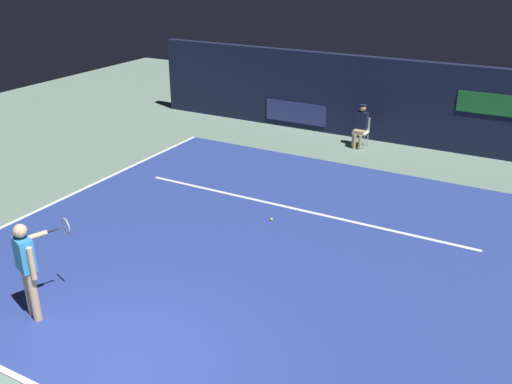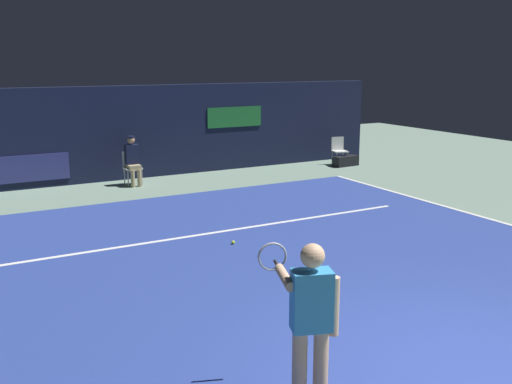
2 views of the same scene
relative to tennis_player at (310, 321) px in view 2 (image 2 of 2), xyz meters
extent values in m
plane|color=slate|center=(2.00, 4.05, -0.99)|extent=(32.18, 32.18, 0.00)
cube|color=navy|center=(2.00, 4.05, -0.98)|extent=(10.65, 10.53, 0.01)
cube|color=white|center=(7.28, 4.05, -0.97)|extent=(0.10, 10.53, 0.01)
cube|color=white|center=(2.00, 5.89, -0.97)|extent=(8.31, 0.10, 0.01)
cube|color=#141933|center=(2.00, 11.99, 0.31)|extent=(16.16, 0.30, 2.60)
cube|color=navy|center=(-0.83, 11.83, -0.44)|extent=(2.20, 0.04, 0.70)
cube|color=#1E6B2D|center=(5.23, 11.83, 0.61)|extent=(1.80, 0.04, 0.60)
cylinder|color=#DBAD89|center=(0.09, -0.06, -0.53)|extent=(0.14, 0.14, 0.92)
cylinder|color=#DBAD89|center=(-0.10, 0.01, -0.53)|extent=(0.14, 0.14, 0.92)
cube|color=#338CD1|center=(-0.01, -0.03, 0.21)|extent=(0.41, 0.33, 0.56)
sphere|color=#DBAD89|center=(-0.01, -0.03, 0.63)|extent=(0.22, 0.22, 0.22)
cylinder|color=#DBAD89|center=(-0.12, 0.25, 0.36)|extent=(0.25, 0.50, 0.09)
cylinder|color=#DBAD89|center=(0.21, -0.08, 0.13)|extent=(0.09, 0.09, 0.56)
cylinder|color=black|center=(-0.02, 0.53, 0.36)|extent=(0.13, 0.29, 0.03)
torus|color=#B2B2B7|center=(0.07, 0.79, 0.36)|extent=(0.29, 0.12, 0.30)
cube|color=white|center=(1.76, 11.02, -0.53)|extent=(0.44, 0.40, 0.04)
cube|color=white|center=(1.76, 11.22, -0.30)|extent=(0.42, 0.03, 0.42)
cylinder|color=#B2B2B7|center=(1.57, 10.85, -0.76)|extent=(0.03, 0.03, 0.46)
cylinder|color=#B2B2B7|center=(1.95, 10.85, -0.76)|extent=(0.03, 0.03, 0.46)
cylinder|color=#B2B2B7|center=(1.58, 11.19, -0.76)|extent=(0.03, 0.03, 0.46)
cylinder|color=#B2B2B7|center=(1.95, 11.19, -0.76)|extent=(0.03, 0.03, 0.46)
cube|color=tan|center=(1.76, 10.94, -0.49)|extent=(0.32, 0.40, 0.14)
cylinder|color=tan|center=(1.67, 10.76, -0.76)|extent=(0.11, 0.11, 0.46)
cylinder|color=tan|center=(1.85, 10.76, -0.76)|extent=(0.11, 0.11, 0.46)
cube|color=#141933|center=(1.76, 11.06, -0.16)|extent=(0.34, 0.22, 0.52)
sphere|color=tan|center=(1.76, 11.06, 0.22)|extent=(0.20, 0.20, 0.20)
cylinder|color=#141933|center=(1.76, 11.06, 0.31)|extent=(0.19, 0.19, 0.04)
cube|color=white|center=(8.48, 10.82, -0.55)|extent=(0.51, 0.48, 0.04)
cube|color=white|center=(8.52, 11.01, -0.32)|extent=(0.42, 0.11, 0.42)
cylinder|color=#B2B2B7|center=(8.26, 10.68, -0.77)|extent=(0.03, 0.03, 0.44)
cylinder|color=#B2B2B7|center=(8.63, 10.61, -0.77)|extent=(0.03, 0.03, 0.44)
cylinder|color=#B2B2B7|center=(8.33, 11.02, -0.77)|extent=(0.03, 0.03, 0.44)
cylinder|color=#B2B2B7|center=(8.69, 10.95, -0.77)|extent=(0.03, 0.03, 0.44)
sphere|color=#CCE033|center=(1.77, 5.07, -0.94)|extent=(0.07, 0.07, 0.07)
cube|color=black|center=(8.54, 10.59, -0.83)|extent=(0.86, 0.38, 0.32)
camera|label=1|loc=(6.95, -5.05, 4.64)|focal=39.44mm
camera|label=2|loc=(-2.81, -4.07, 2.31)|focal=41.16mm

